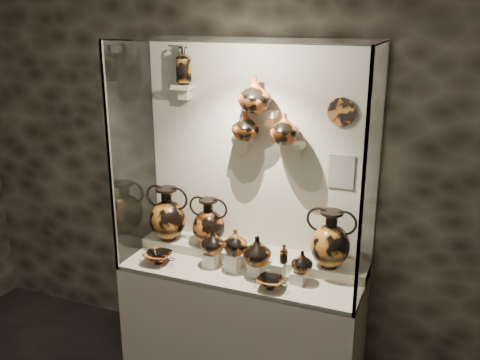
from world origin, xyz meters
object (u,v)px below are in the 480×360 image
ovoid_vase_a (245,125)px  lekythos_small (284,253)px  jug_e (302,261)px  kylix_right (270,282)px  lekythos_tall (184,63)px  kylix_left (158,257)px  amphora_mid (209,222)px  amphora_left (168,214)px  jug_c (257,251)px  jug_a (213,242)px  ovoid_vase_c (284,128)px  ovoid_vase_b (255,95)px  amphora_right (331,239)px  jug_b (235,242)px

ovoid_vase_a → lekythos_small: bearing=-44.7°
jug_e → kylix_right: (-0.17, -0.16, -0.11)m
lekythos_tall → ovoid_vase_a: bearing=-4.4°
kylix_left → ovoid_vase_a: (0.54, 0.34, 0.94)m
amphora_mid → jug_e: bearing=-31.8°
ovoid_vase_a → amphora_left: bearing=173.7°
jug_e → kylix_left: size_ratio=0.59×
kylix_left → jug_c: bearing=19.7°
jug_a → kylix_right: size_ratio=0.78×
jug_c → ovoid_vase_c: size_ratio=1.01×
jug_c → lekythos_tall: lekythos_tall is taller
amphora_mid → kylix_right: (0.60, -0.34, -0.21)m
jug_e → lekythos_tall: lekythos_tall is taller
lekythos_small → kylix_right: bearing=-94.2°
amphora_mid → lekythos_small: amphora_mid is taller
ovoid_vase_b → ovoid_vase_a: bearing=175.9°
jug_c → ovoid_vase_b: 1.05m
jug_c → kylix_left: size_ratio=0.81×
kylix_left → ovoid_vase_a: ovoid_vase_a is taller
ovoid_vase_a → ovoid_vase_c: 0.28m
kylix_left → lekythos_small: bearing=20.4°
amphora_left → amphora_right: 1.25m
lekythos_small → jug_b: bearing=-168.9°
amphora_mid → lekythos_tall: (-0.21, 0.09, 1.14)m
jug_b → ovoid_vase_a: (-0.02, 0.24, 0.77)m
jug_e → lekythos_small: bearing=172.7°
ovoid_vase_c → jug_b: bearing=-133.0°
jug_c → lekythos_tall: 1.40m
kylix_right → ovoid_vase_a: 1.07m
amphora_right → kylix_left: (-1.18, -0.27, -0.22)m
ovoid_vase_c → jug_e: bearing=-42.4°
amphora_right → ovoid_vase_a: 0.96m
jug_a → ovoid_vase_a: (0.15, 0.23, 0.80)m
jug_b → kylix_right: (0.31, -0.15, -0.17)m
ovoid_vase_b → jug_b: bearing=-94.0°
ovoid_vase_a → ovoid_vase_b: bearing=-25.2°
jug_a → jug_b: size_ratio=0.98×
amphora_mid → ovoid_vase_b: 1.01m
jug_a → kylix_right: bearing=3.0°
jug_c → kylix_left: jug_c is taller
jug_a → amphora_mid: bearing=144.7°
amphora_mid → ovoid_vase_a: size_ratio=1.81×
kylix_left → kylix_right: (0.87, -0.05, -0.01)m
kylix_right → kylix_left: bearing=173.4°
kylix_right → lekythos_tall: bearing=149.1°
lekythos_tall → ovoid_vase_a: 0.63m
jug_a → ovoid_vase_a: size_ratio=0.88×
lekythos_tall → lekythos_small: bearing=-17.4°
amphora_mid → kylix_right: bearing=-47.9°
amphora_left → jug_b: bearing=-26.1°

